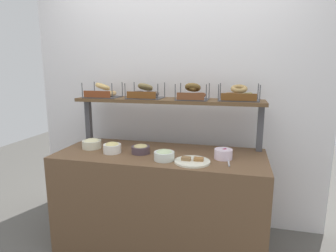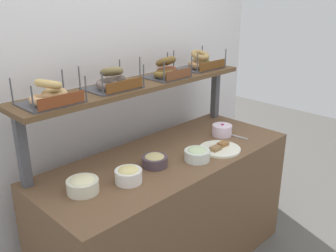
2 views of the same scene
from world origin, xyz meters
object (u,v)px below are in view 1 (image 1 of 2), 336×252
Objects in this scene: serving_plate_white at (192,161)px; bagel_basket_everything at (238,95)px; bagel_basket_poppy at (145,93)px; bagel_basket_plain at (103,92)px; bowl_potato_salad at (92,143)px; bowl_egg_salad at (112,147)px; bagel_basket_cinnamon_raisin at (192,94)px; bowl_scallion_spread at (164,155)px; bowl_beet_salad at (223,154)px; serving_spoon_near_plate at (228,161)px; bowl_hummus at (141,149)px.

serving_plate_white is 0.72m from bagel_basket_everything.
bagel_basket_plain is at bearing -177.97° from bagel_basket_poppy.
bagel_basket_plain reaches higher than bowl_potato_salad.
bagel_basket_poppy is at bearing 31.85° from bowl_potato_salad.
bagel_basket_everything is (1.25, 0.27, 0.43)m from bowl_potato_salad.
bagel_basket_poppy is at bearing -178.97° from bagel_basket_everything.
bowl_egg_salad reaches higher than bowl_potato_salad.
bagel_basket_plain is 1.13× the size of bagel_basket_cinnamon_raisin.
bagel_basket_cinnamon_raisin reaches higher than serving_plate_white.
serving_plate_white is (0.70, -0.09, -0.04)m from bowl_egg_salad.
bowl_scallion_spread is 0.22m from serving_plate_white.
bowl_beet_salad is at bearing -1.37° from bowl_potato_salad.
bagel_basket_poppy is 0.83m from bagel_basket_everything.
bowl_egg_salad is at bearing -160.25° from bagel_basket_everything.
bowl_beet_salad is at bearing -107.20° from bagel_basket_everything.
bowl_scallion_spread is 0.52× the size of bagel_basket_plain.
bagel_basket_cinnamon_raisin reaches higher than bagel_basket_poppy.
bagel_basket_everything is (0.05, 0.37, 0.47)m from serving_spoon_near_plate.
bowl_beet_salad is at bearing 34.30° from serving_plate_white.
bagel_basket_poppy is (-0.51, 0.44, 0.47)m from serving_plate_white.
bowl_scallion_spread is 0.82m from bagel_basket_everything.
bowl_scallion_spread is at bearing -13.64° from bowl_potato_salad.
bowl_hummus is 0.97× the size of bowl_scallion_spread.
bowl_scallion_spread is 0.49m from serving_spoon_near_plate.
serving_spoon_near_plate is at bearing -15.71° from bagel_basket_plain.
bowl_hummus is 0.57× the size of serving_plate_white.
serving_plate_white is at bearing -1.58° from bowl_scallion_spread.
bagel_basket_cinnamon_raisin is (0.44, -0.02, 0.00)m from bagel_basket_poppy.
bowl_hummus is at bearing 176.23° from serving_spoon_near_plate.
bowl_egg_salad is 1.07× the size of bowl_beet_salad.
bagel_basket_plain is at bearing 179.95° from bagel_basket_cinnamon_raisin.
serving_plate_white is at bearing -10.85° from bowl_potato_salad.
serving_plate_white is 0.64m from bagel_basket_cinnamon_raisin.
bagel_basket_everything is at bearing 72.80° from bowl_beet_salad.
bowl_scallion_spread is at bearing -30.43° from bagel_basket_plain.
bowl_scallion_spread reaches higher than serving_spoon_near_plate.
bowl_scallion_spread is at bearing -140.16° from bagel_basket_everything.
bowl_hummus is at bearing -143.08° from bagel_basket_cinnamon_raisin.
serving_plate_white is 1.54× the size of serving_spoon_near_plate.
serving_spoon_near_plate is 0.52× the size of bagel_basket_everything.
bagel_basket_everything is at bearing 4.46° from bagel_basket_cinnamon_raisin.
bagel_basket_everything reaches higher than serving_spoon_near_plate.
bagel_basket_plain is (-0.24, 0.33, 0.43)m from bowl_egg_salad.
bowl_egg_salad is 0.49× the size of bagel_basket_plain.
bowl_scallion_spread is at bearing 178.42° from serving_plate_white.
bowl_potato_salad is 0.25m from bowl_egg_salad.
bagel_basket_everything is (1.25, 0.03, 0.00)m from bagel_basket_plain.
bagel_basket_plain reaches higher than bowl_scallion_spread.
bowl_hummus is 0.88× the size of serving_spoon_near_plate.
bowl_egg_salad reaches higher than serving_spoon_near_plate.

